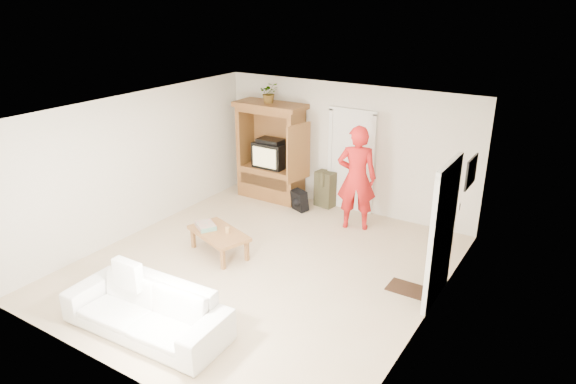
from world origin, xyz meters
name	(u,v)px	position (x,y,z in m)	size (l,w,h in m)	color
floor	(262,266)	(0.00, 0.00, 0.00)	(6.00, 6.00, 0.00)	tan
ceiling	(259,111)	(0.00, 0.00, 2.60)	(6.00, 6.00, 0.00)	white
wall_back	(345,148)	(0.00, 3.00, 1.30)	(5.50, 5.50, 0.00)	silver
wall_front	(104,277)	(0.00, -3.00, 1.30)	(5.50, 5.50, 0.00)	silver
wall_left	(138,164)	(-2.75, 0.00, 1.30)	(6.00, 6.00, 0.00)	silver
wall_right	(433,234)	(2.75, 0.00, 1.30)	(6.00, 6.00, 0.00)	silver
armoire	(272,158)	(-1.58, 2.66, 0.91)	(1.82, 1.14, 2.10)	brown
door_back	(351,162)	(0.15, 2.97, 1.02)	(0.85, 0.05, 2.04)	white
doorway_right	(442,236)	(2.73, 0.60, 1.02)	(0.05, 0.90, 2.04)	black
framed_picture	(471,172)	(2.73, 1.90, 1.60)	(0.03, 0.60, 0.48)	black
doormat	(408,289)	(2.30, 0.60, 0.01)	(0.60, 0.40, 0.02)	#382316
plant	(269,93)	(-1.60, 2.63, 2.31)	(0.39, 0.33, 0.43)	#4C7238
man	(357,178)	(0.64, 2.20, 1.01)	(0.73, 0.48, 2.01)	red
sofa	(146,309)	(-0.29, -2.24, 0.33)	(2.29, 0.89, 0.67)	white
coffee_table	(219,235)	(-0.87, -0.03, 0.37)	(1.27, 0.95, 0.42)	olive
towel	(206,226)	(-1.15, -0.03, 0.46)	(0.38, 0.28, 0.08)	#FF545B
candle	(227,230)	(-0.71, 0.02, 0.47)	(0.08, 0.08, 0.10)	tan
backpack_black	(300,201)	(-0.68, 2.34, 0.21)	(0.34, 0.20, 0.42)	black
backpack_olive	(325,189)	(-0.35, 2.85, 0.38)	(0.40, 0.29, 0.76)	#47442B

